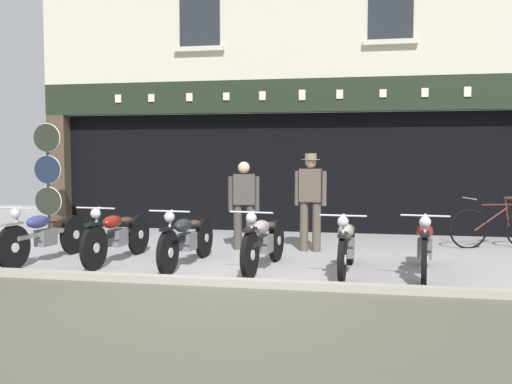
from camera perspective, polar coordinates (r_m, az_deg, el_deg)
ground at (r=6.39m, az=-5.14°, el=-11.99°), size 23.02×22.00×0.18m
shop_facade at (r=14.01m, az=3.81°, el=3.83°), size 11.32×4.42×6.24m
motorcycle_far_left at (r=9.54m, az=-20.67°, el=-4.06°), size 0.62×2.07×0.92m
motorcycle_left at (r=9.15m, az=-13.92°, el=-4.23°), size 0.62×2.09×0.93m
motorcycle_center_left at (r=8.65m, az=-7.04°, el=-4.68°), size 0.62×2.09×0.92m
motorcycle_center at (r=8.31m, az=0.80°, el=-4.97°), size 0.62×2.00×0.93m
motorcycle_center_right at (r=8.17m, az=9.20°, el=-5.25°), size 0.62×1.96×0.91m
motorcycle_right at (r=8.26m, az=16.78°, el=-5.18°), size 0.62×2.05×0.93m
salesman_left at (r=10.02m, az=-1.24°, el=-0.93°), size 0.55×0.30×1.57m
shopkeeper_center at (r=9.85m, az=5.56°, el=-0.52°), size 0.56×0.33×1.72m
tyre_sign_pole at (r=12.34m, az=-20.41°, el=2.04°), size 0.60×0.06×2.34m
advert_board_near at (r=12.29m, az=10.10°, el=3.79°), size 0.82×0.03×1.11m
leaning_bicycle at (r=11.15m, az=23.28°, el=-3.25°), size 1.73×0.68×0.96m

